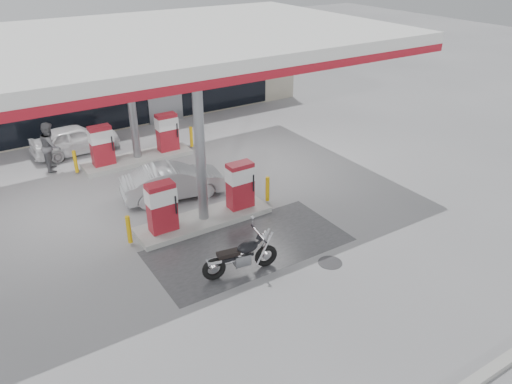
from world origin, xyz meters
The scene contains 11 objects.
ground centered at (0.00, 0.00, 0.00)m, with size 90.00×90.00×0.00m, color gray.
wet_patch centered at (0.50, 0.00, 0.00)m, with size 6.00×3.00×0.00m, color #4C4C4F.
drain_cover centered at (2.00, -2.00, 0.00)m, with size 0.70×0.70×0.01m, color #38383A.
store_building centered at (0.01, 15.94, 2.01)m, with size 22.00×8.22×4.00m.
canopy centered at (0.00, 5.00, 5.27)m, with size 16.00×10.02×5.51m.
pump_island_near centered at (0.00, 2.00, 0.71)m, with size 5.14×1.30×1.78m.
pump_island_far centered at (0.00, 8.00, 0.71)m, with size 5.14×1.30×1.78m.
parked_motorcycle centered at (-0.36, -1.00, 0.51)m, with size 2.23×0.87×1.15m.
sedan_white centered at (-1.91, 10.24, 0.63)m, with size 1.48×3.67×1.25m, color white.
attendant centered at (-3.13, 9.00, 0.98)m, with size 0.95×0.74×1.96m, color #545459.
hatchback_silver centered at (-0.06, 4.20, 0.60)m, with size 1.27×3.66×1.20m, color #A5A9AD.
Camera 1 is at (-6.17, -10.80, 8.37)m, focal length 35.00 mm.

